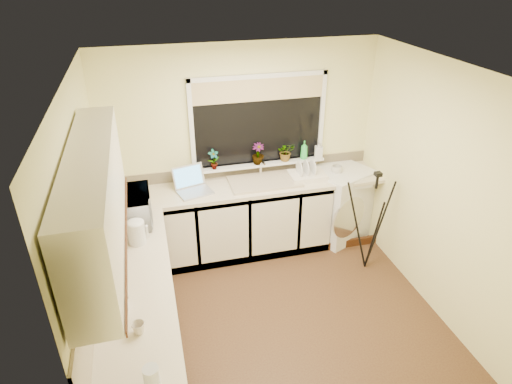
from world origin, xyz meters
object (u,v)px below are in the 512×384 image
at_px(laptop, 192,185).
at_px(dish_rack, 307,176).
at_px(microwave, 132,208).
at_px(plant_d, 286,151).
at_px(steel_jar, 125,304).
at_px(cup_back, 337,170).
at_px(kettle, 137,233).
at_px(plant_a, 214,160).
at_px(washing_machine, 337,202).
at_px(plant_c, 258,154).
at_px(soap_bottle_green, 304,150).
at_px(glass_jug, 151,377).
at_px(soap_bottle_clear, 319,150).
at_px(cup_left, 139,328).
at_px(tripod, 371,222).

height_order(laptop, dish_rack, laptop).
relative_size(microwave, plant_d, 2.38).
relative_size(steel_jar, cup_back, 0.74).
xyz_separation_m(kettle, plant_a, (0.91, 1.07, 0.16)).
relative_size(washing_machine, microwave, 1.69).
bearing_deg(washing_machine, steel_jar, -169.07).
relative_size(washing_machine, plant_a, 3.85).
xyz_separation_m(washing_machine, plant_a, (-1.53, 0.15, 0.71)).
xyz_separation_m(plant_c, plant_d, (0.35, 0.01, -0.01)).
height_order(plant_d, soap_bottle_green, plant_d).
height_order(glass_jug, soap_bottle_clear, soap_bottle_clear).
distance_m(steel_jar, plant_c, 2.51).
bearing_deg(laptop, glass_jug, -118.01).
bearing_deg(cup_left, plant_a, 67.32).
bearing_deg(washing_machine, microwave, 167.89).
bearing_deg(plant_d, tripod, -52.05).
bearing_deg(kettle, cup_left, -90.89).
bearing_deg(plant_d, cup_back, -20.67).
bearing_deg(plant_c, tripod, -40.55).
distance_m(microwave, soap_bottle_clear, 2.34).
height_order(laptop, soap_bottle_green, soap_bottle_green).
bearing_deg(washing_machine, plant_a, 150.31).
distance_m(plant_a, plant_d, 0.88).
bearing_deg(plant_a, soap_bottle_green, 1.07).
xyz_separation_m(laptop, glass_jug, (-0.57, -2.50, 0.00)).
xyz_separation_m(washing_machine, microwave, (-2.47, -0.52, 0.59)).
bearing_deg(kettle, cup_back, 20.37).
xyz_separation_m(dish_rack, cup_back, (0.39, 0.02, 0.02)).
xyz_separation_m(kettle, tripod, (2.51, 0.18, -0.39)).
height_order(kettle, steel_jar, kettle).
relative_size(laptop, tripod, 0.36).
height_order(washing_machine, kettle, kettle).
bearing_deg(plant_c, dish_rack, -22.83).
relative_size(steel_jar, soap_bottle_clear, 0.47).
relative_size(washing_machine, plant_c, 3.65).
bearing_deg(steel_jar, cup_left, -70.79).
bearing_deg(cup_left, laptop, 72.62).
bearing_deg(soap_bottle_clear, dish_rack, -134.65).
bearing_deg(plant_a, washing_machine, -5.61).
xyz_separation_m(glass_jug, cup_left, (-0.07, 0.46, -0.03)).
relative_size(kettle, soap_bottle_green, 0.94).
relative_size(soap_bottle_green, soap_bottle_clear, 1.09).
bearing_deg(cup_left, washing_machine, 39.97).
bearing_deg(kettle, soap_bottle_clear, 26.16).
bearing_deg(cup_back, plant_c, 167.25).
relative_size(microwave, plant_c, 2.16).
distance_m(glass_jug, steel_jar, 0.75).
relative_size(tripod, soap_bottle_green, 5.42).
relative_size(tripod, cup_back, 9.29).
bearing_deg(plant_a, plant_c, 1.91).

